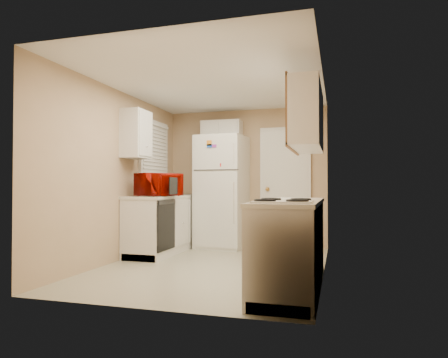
# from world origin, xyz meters

# --- Properties ---
(floor) EXTENTS (3.80, 3.80, 0.00)m
(floor) POSITION_xyz_m (0.00, 0.00, 0.00)
(floor) COLOR #BCB798
(floor) RESTS_ON ground
(ceiling) EXTENTS (3.80, 3.80, 0.00)m
(ceiling) POSITION_xyz_m (0.00, 0.00, 2.40)
(ceiling) COLOR white
(ceiling) RESTS_ON floor
(wall_left) EXTENTS (3.80, 3.80, 0.00)m
(wall_left) POSITION_xyz_m (-1.40, 0.00, 1.20)
(wall_left) COLOR tan
(wall_left) RESTS_ON floor
(wall_right) EXTENTS (3.80, 3.80, 0.00)m
(wall_right) POSITION_xyz_m (1.40, 0.00, 1.20)
(wall_right) COLOR tan
(wall_right) RESTS_ON floor
(wall_back) EXTENTS (2.80, 2.80, 0.00)m
(wall_back) POSITION_xyz_m (0.00, 1.90, 1.20)
(wall_back) COLOR tan
(wall_back) RESTS_ON floor
(wall_front) EXTENTS (2.80, 2.80, 0.00)m
(wall_front) POSITION_xyz_m (0.00, -1.90, 1.20)
(wall_front) COLOR tan
(wall_front) RESTS_ON floor
(left_counter) EXTENTS (0.60, 1.80, 0.90)m
(left_counter) POSITION_xyz_m (-1.10, 0.90, 0.45)
(left_counter) COLOR silver
(left_counter) RESTS_ON floor
(dishwasher) EXTENTS (0.03, 0.58, 0.72)m
(dishwasher) POSITION_xyz_m (-0.81, 0.30, 0.49)
(dishwasher) COLOR black
(dishwasher) RESTS_ON floor
(sink) EXTENTS (0.54, 0.74, 0.16)m
(sink) POSITION_xyz_m (-1.10, 1.05, 0.86)
(sink) COLOR gray
(sink) RESTS_ON left_counter
(microwave) EXTENTS (0.68, 0.54, 0.40)m
(microwave) POSITION_xyz_m (-0.95, 0.35, 1.05)
(microwave) COLOR #7F0800
(microwave) RESTS_ON left_counter
(soap_bottle) EXTENTS (0.12, 0.12, 0.21)m
(soap_bottle) POSITION_xyz_m (-1.06, 1.44, 1.00)
(soap_bottle) COLOR silver
(soap_bottle) RESTS_ON left_counter
(window_blinds) EXTENTS (0.10, 0.98, 1.08)m
(window_blinds) POSITION_xyz_m (-1.36, 1.05, 1.60)
(window_blinds) COLOR silver
(window_blinds) RESTS_ON wall_left
(upper_cabinet_left) EXTENTS (0.30, 0.45, 0.70)m
(upper_cabinet_left) POSITION_xyz_m (-1.25, 0.22, 1.80)
(upper_cabinet_left) COLOR silver
(upper_cabinet_left) RESTS_ON wall_left
(refrigerator) EXTENTS (0.85, 0.83, 1.91)m
(refrigerator) POSITION_xyz_m (-0.34, 1.59, 0.95)
(refrigerator) COLOR silver
(refrigerator) RESTS_ON floor
(cabinet_over_fridge) EXTENTS (0.70, 0.30, 0.40)m
(cabinet_over_fridge) POSITION_xyz_m (-0.40, 1.75, 2.00)
(cabinet_over_fridge) COLOR silver
(cabinet_over_fridge) RESTS_ON wall_back
(interior_door) EXTENTS (0.86, 0.06, 2.08)m
(interior_door) POSITION_xyz_m (0.70, 1.86, 1.02)
(interior_door) COLOR silver
(interior_door) RESTS_ON floor
(right_counter) EXTENTS (0.60, 2.00, 0.90)m
(right_counter) POSITION_xyz_m (1.10, -0.80, 0.45)
(right_counter) COLOR silver
(right_counter) RESTS_ON floor
(stove) EXTENTS (0.53, 0.65, 0.77)m
(stove) POSITION_xyz_m (1.10, -1.36, 0.38)
(stove) COLOR silver
(stove) RESTS_ON floor
(upper_cabinet_right) EXTENTS (0.30, 1.20, 0.70)m
(upper_cabinet_right) POSITION_xyz_m (1.25, -0.50, 1.80)
(upper_cabinet_right) COLOR silver
(upper_cabinet_right) RESTS_ON wall_right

